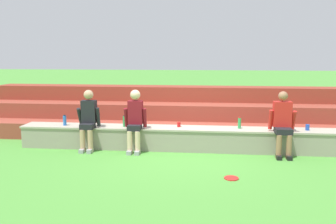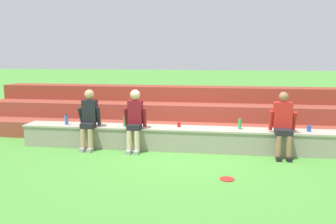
% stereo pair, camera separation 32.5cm
% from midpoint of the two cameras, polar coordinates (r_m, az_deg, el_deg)
% --- Properties ---
extents(ground_plane, '(80.00, 80.00, 0.00)m').
position_cam_midpoint_polar(ground_plane, '(7.74, 0.47, -6.58)').
color(ground_plane, '#4C9338').
extents(stone_seating_wall, '(7.23, 0.59, 0.50)m').
position_cam_midpoint_polar(stone_seating_wall, '(7.93, 0.67, -4.18)').
color(stone_seating_wall, gray).
rests_on(stone_seating_wall, ground).
extents(brick_bleachers, '(10.95, 2.14, 1.22)m').
position_cam_midpoint_polar(brick_bleachers, '(9.64, 1.69, -0.50)').
color(brick_bleachers, '#963F30').
rests_on(brick_bleachers, ground).
extents(person_far_left, '(0.50, 0.51, 1.34)m').
position_cam_midpoint_polar(person_far_left, '(8.02, -13.92, -1.01)').
color(person_far_left, tan).
rests_on(person_far_left, ground).
extents(person_left_of_center, '(0.49, 0.50, 1.36)m').
position_cam_midpoint_polar(person_left_of_center, '(7.70, -6.58, -1.14)').
color(person_left_of_center, beige).
rests_on(person_left_of_center, ground).
extents(person_center, '(0.55, 0.58, 1.36)m').
position_cam_midpoint_polar(person_center, '(7.68, 16.93, -1.59)').
color(person_center, '#996B4C').
rests_on(person_center, ground).
extents(water_bottle_center_gap, '(0.07, 0.07, 0.25)m').
position_cam_midpoint_polar(water_bottle_center_gap, '(7.87, 10.33, -1.78)').
color(water_bottle_center_gap, green).
rests_on(water_bottle_center_gap, stone_seating_wall).
extents(water_bottle_mid_right, '(0.08, 0.08, 0.25)m').
position_cam_midpoint_polar(water_bottle_mid_right, '(8.47, -17.43, -1.30)').
color(water_bottle_mid_right, blue).
rests_on(water_bottle_mid_right, stone_seating_wall).
extents(water_bottle_near_right, '(0.07, 0.07, 0.26)m').
position_cam_midpoint_polar(water_bottle_near_right, '(8.02, -8.23, -1.50)').
color(water_bottle_near_right, green).
rests_on(water_bottle_near_right, stone_seating_wall).
extents(plastic_cup_middle, '(0.08, 0.08, 0.11)m').
position_cam_midpoint_polar(plastic_cup_middle, '(7.93, 0.59, -2.05)').
color(plastic_cup_middle, red).
rests_on(plastic_cup_middle, stone_seating_wall).
extents(plastic_cup_right_end, '(0.08, 0.08, 0.13)m').
position_cam_midpoint_polar(plastic_cup_right_end, '(8.10, 20.57, -2.34)').
color(plastic_cup_right_end, blue).
rests_on(plastic_cup_right_end, stone_seating_wall).
extents(frisbee, '(0.25, 0.25, 0.02)m').
position_cam_midpoint_polar(frisbee, '(6.25, 8.72, -10.54)').
color(frisbee, red).
rests_on(frisbee, ground).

